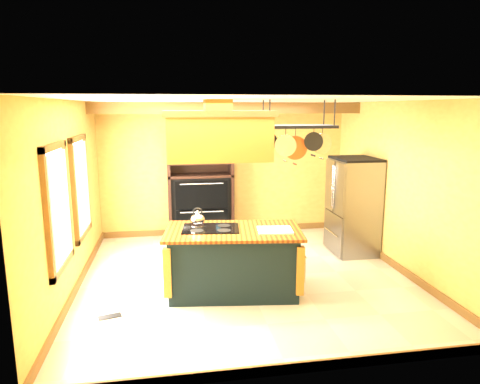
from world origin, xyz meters
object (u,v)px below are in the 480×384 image
object	(u,v)px
range_hood	(218,134)
refrigerator	(353,208)
kitchen_island	(233,260)
pot_rack	(298,134)
hutch	(200,195)

from	to	relation	value
range_hood	refrigerator	world-z (taller)	range_hood
kitchen_island	pot_rack	bearing A→B (deg)	7.80
kitchen_island	range_hood	distance (m)	1.79
range_hood	refrigerator	xyz separation A→B (m)	(2.58, 1.35, -1.43)
kitchen_island	range_hood	world-z (taller)	range_hood
refrigerator	kitchen_island	bearing A→B (deg)	-150.50
pot_rack	hutch	bearing A→B (deg)	113.15
kitchen_island	range_hood	xyz separation A→B (m)	(-0.20, -0.00, 1.78)
kitchen_island	hutch	xyz separation A→B (m)	(-0.25, 2.72, 0.41)
range_hood	hutch	bearing A→B (deg)	91.12
pot_rack	refrigerator	world-z (taller)	pot_rack
refrigerator	pot_rack	bearing A→B (deg)	-137.81
kitchen_island	hutch	bearing A→B (deg)	102.43
range_hood	hutch	distance (m)	3.04
pot_rack	hutch	world-z (taller)	pot_rack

